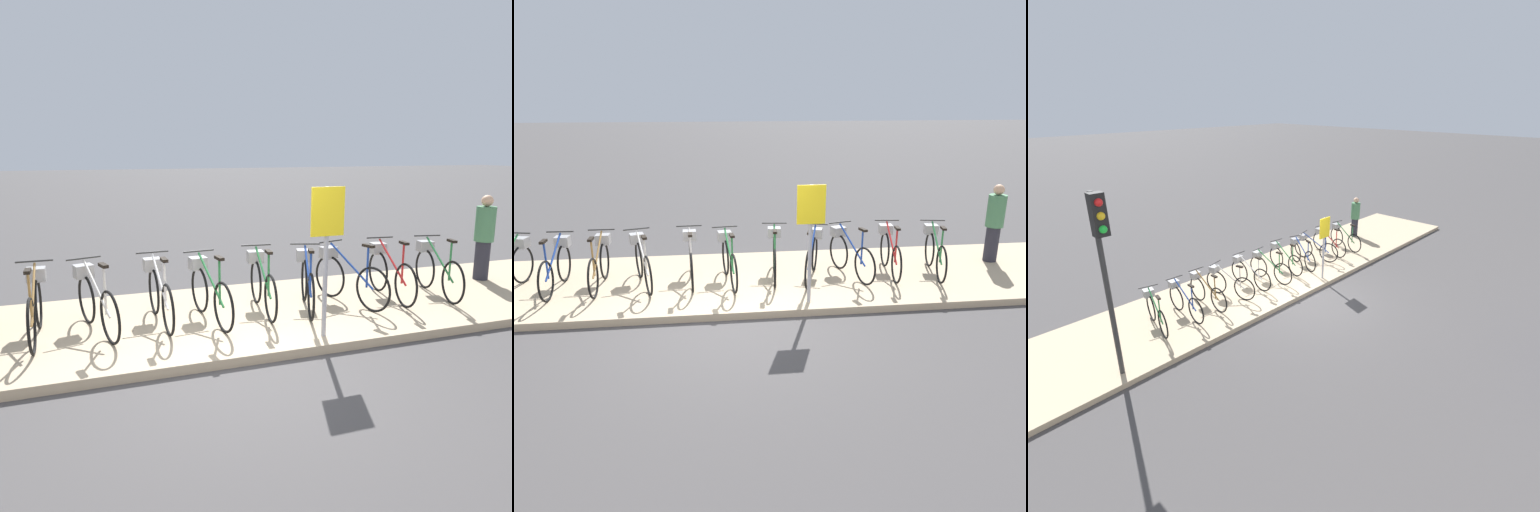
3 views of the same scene
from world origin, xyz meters
TOP-DOWN VIEW (x-y plane):
  - ground_plane at (0.00, 0.00)m, footprint 120.00×120.00m
  - sidewalk at (0.00, 1.52)m, footprint 17.54×3.04m
  - parked_bicycle_0 at (-3.74, 1.42)m, footprint 0.52×1.57m
  - parked_bicycle_1 at (-2.96, 1.41)m, footprint 0.46×1.60m
  - parked_bicycle_2 at (-2.26, 1.46)m, footprint 0.46×1.61m
  - parked_bicycle_3 at (-1.54, 1.45)m, footprint 0.59×1.55m
  - parked_bicycle_4 at (-0.70, 1.54)m, footprint 0.46×1.60m
  - parked_bicycle_5 at (-0.04, 1.40)m, footprint 0.46×1.60m
  - parked_bicycle_6 at (0.80, 1.56)m, footprint 0.46×1.60m
  - parked_bicycle_7 at (1.48, 1.42)m, footprint 0.65×1.53m
  - parked_bicycle_8 at (2.17, 1.48)m, footprint 0.56×1.56m
  - parked_bicycle_9 at (2.96, 1.51)m, footprint 0.46×1.60m
  - parked_bicycle_10 at (3.80, 1.41)m, footprint 0.50×1.58m
  - pedestrian at (5.23, 1.92)m, footprint 0.34×0.34m
  - traffic_light at (-5.11, 0.24)m, footprint 0.24×0.40m
  - sign_post at (1.20, 0.29)m, footprint 0.44×0.07m

SIDE VIEW (x-z plane):
  - ground_plane at x=0.00m, z-range 0.00..0.00m
  - sidewalk at x=0.00m, z-range 0.00..0.12m
  - parked_bicycle_0 at x=-3.74m, z-range 0.06..1.05m
  - parked_bicycle_1 at x=-2.96m, z-range 0.06..1.05m
  - parked_bicycle_2 at x=-2.26m, z-range 0.06..1.05m
  - parked_bicycle_3 at x=-1.54m, z-range 0.06..1.05m
  - parked_bicycle_4 at x=-0.70m, z-range 0.06..1.05m
  - parked_bicycle_5 at x=-0.04m, z-range 0.06..1.05m
  - parked_bicycle_6 at x=0.80m, z-range 0.06..1.05m
  - parked_bicycle_7 at x=1.48m, z-range 0.06..1.05m
  - parked_bicycle_8 at x=2.17m, z-range 0.06..1.05m
  - parked_bicycle_9 at x=2.96m, z-range 0.06..1.05m
  - parked_bicycle_10 at x=3.80m, z-range 0.06..1.05m
  - pedestrian at x=5.23m, z-range 0.15..1.70m
  - sign_post at x=1.20m, z-range 0.47..2.37m
  - traffic_light at x=-5.11m, z-range 0.92..4.59m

